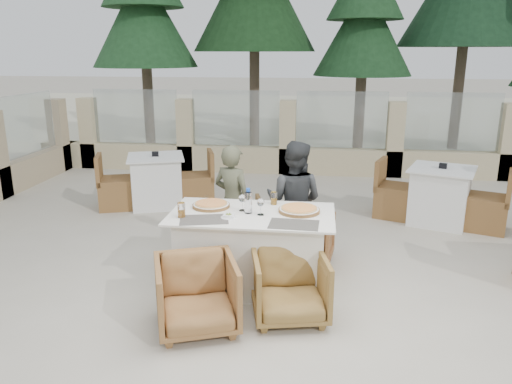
# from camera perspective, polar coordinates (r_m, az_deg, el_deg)

# --- Properties ---
(ground) EXTENTS (80.00, 80.00, 0.00)m
(ground) POSITION_cam_1_polar(r_m,az_deg,el_deg) (5.23, -0.21, -10.18)
(ground) COLOR #BCB4A0
(ground) RESTS_ON ground
(sand_patch) EXTENTS (30.00, 16.00, 0.01)m
(sand_patch) POSITION_cam_1_polar(r_m,az_deg,el_deg) (18.81, 5.55, 8.79)
(sand_patch) COLOR beige
(sand_patch) RESTS_ON ground
(perimeter_wall_far) EXTENTS (10.00, 0.34, 1.60)m
(perimeter_wall_far) POSITION_cam_1_polar(r_m,az_deg,el_deg) (9.59, 3.64, 6.86)
(perimeter_wall_far) COLOR beige
(perimeter_wall_far) RESTS_ON ground
(pine_far_left) EXTENTS (2.42, 2.42, 5.50)m
(pine_far_left) POSITION_cam_1_polar(r_m,az_deg,el_deg) (12.37, -12.64, 17.60)
(pine_far_left) COLOR #1F4924
(pine_far_left) RESTS_ON ground
(pine_mid_left) EXTENTS (2.86, 2.86, 6.50)m
(pine_mid_left) POSITION_cam_1_polar(r_m,az_deg,el_deg) (12.30, -0.18, 20.31)
(pine_mid_left) COLOR #193B1A
(pine_mid_left) RESTS_ON ground
(pine_centre) EXTENTS (2.20, 2.20, 5.00)m
(pine_centre) POSITION_cam_1_polar(r_m,az_deg,el_deg) (11.89, 12.17, 16.51)
(pine_centre) COLOR #1D4522
(pine_centre) RESTS_ON ground
(dining_table) EXTENTS (1.60, 0.90, 0.77)m
(dining_table) POSITION_cam_1_polar(r_m,az_deg,el_deg) (5.00, -0.45, -6.63)
(dining_table) COLOR white
(dining_table) RESTS_ON ground
(placemat_near_left) EXTENTS (0.51, 0.40, 0.00)m
(placemat_near_left) POSITION_cam_1_polar(r_m,az_deg,el_deg) (4.70, -5.96, -3.15)
(placemat_near_left) COLOR #57514B
(placemat_near_left) RESTS_ON dining_table
(placemat_near_right) EXTENTS (0.46, 0.32, 0.00)m
(placemat_near_right) POSITION_cam_1_polar(r_m,az_deg,el_deg) (4.56, 4.36, -3.70)
(placemat_near_right) COLOR #524E46
(placemat_near_right) RESTS_ON dining_table
(pizza_left) EXTENTS (0.40, 0.40, 0.05)m
(pizza_left) POSITION_cam_1_polar(r_m,az_deg,el_deg) (5.06, -5.15, -1.46)
(pizza_left) COLOR orange
(pizza_left) RESTS_ON dining_table
(pizza_right) EXTENTS (0.45, 0.45, 0.05)m
(pizza_right) POSITION_cam_1_polar(r_m,az_deg,el_deg) (4.91, 4.94, -1.99)
(pizza_right) COLOR orange
(pizza_right) RESTS_ON dining_table
(water_bottle) EXTENTS (0.08, 0.08, 0.25)m
(water_bottle) POSITION_cam_1_polar(r_m,az_deg,el_deg) (4.83, -0.90, -1.01)
(water_bottle) COLOR #B6DAF0
(water_bottle) RESTS_ON dining_table
(wine_glass_centre) EXTENTS (0.09, 0.09, 0.18)m
(wine_glass_centre) POSITION_cam_1_polar(r_m,az_deg,el_deg) (4.91, -1.57, -1.12)
(wine_glass_centre) COLOR white
(wine_glass_centre) RESTS_ON dining_table
(wine_glass_near) EXTENTS (0.09, 0.09, 0.18)m
(wine_glass_near) POSITION_cam_1_polar(r_m,az_deg,el_deg) (4.78, 0.54, -1.59)
(wine_glass_near) COLOR white
(wine_glass_near) RESTS_ON dining_table
(beer_glass_left) EXTENTS (0.08, 0.08, 0.14)m
(beer_glass_left) POSITION_cam_1_polar(r_m,az_deg,el_deg) (4.78, -8.52, -2.05)
(beer_glass_left) COLOR orange
(beer_glass_left) RESTS_ON dining_table
(beer_glass_right) EXTENTS (0.08, 0.08, 0.13)m
(beer_glass_right) POSITION_cam_1_polar(r_m,az_deg,el_deg) (5.12, 2.06, -0.72)
(beer_glass_right) COLOR orange
(beer_glass_right) RESTS_ON dining_table
(olive_dish) EXTENTS (0.12, 0.12, 0.04)m
(olive_dish) POSITION_cam_1_polar(r_m,az_deg,el_deg) (4.73, -3.15, -2.72)
(olive_dish) COLOR white
(olive_dish) RESTS_ON dining_table
(armchair_far_left) EXTENTS (0.82, 0.84, 0.63)m
(armchair_far_left) POSITION_cam_1_polar(r_m,az_deg,el_deg) (5.89, -2.51, -3.84)
(armchair_far_left) COLOR brown
(armchair_far_left) RESTS_ON ground
(armchair_far_right) EXTENTS (0.66, 0.67, 0.55)m
(armchair_far_right) POSITION_cam_1_polar(r_m,az_deg,el_deg) (5.61, 5.72, -5.35)
(armchair_far_right) COLOR brown
(armchair_far_right) RESTS_ON ground
(armchair_near_left) EXTENTS (0.86, 0.87, 0.62)m
(armchair_near_left) POSITION_cam_1_polar(r_m,az_deg,el_deg) (4.33, -6.79, -11.56)
(armchair_near_left) COLOR olive
(armchair_near_left) RESTS_ON ground
(armchair_near_right) EXTENTS (0.76, 0.78, 0.60)m
(armchair_near_right) POSITION_cam_1_polar(r_m,az_deg,el_deg) (4.47, 3.87, -10.72)
(armchair_near_right) COLOR olive
(armchair_near_right) RESTS_ON ground
(diner_left) EXTENTS (0.56, 0.48, 1.30)m
(diner_left) POSITION_cam_1_polar(r_m,az_deg,el_deg) (5.66, -2.69, -1.06)
(diner_left) COLOR #55573F
(diner_left) RESTS_ON ground
(diner_right) EXTENTS (0.76, 0.65, 1.36)m
(diner_right) POSITION_cam_1_polar(r_m,az_deg,el_deg) (5.58, 4.36, -1.03)
(diner_right) COLOR #35383A
(diner_right) RESTS_ON ground
(bg_table_a) EXTENTS (1.82, 1.30, 0.77)m
(bg_table_a) POSITION_cam_1_polar(r_m,az_deg,el_deg) (7.73, -11.28, 1.24)
(bg_table_a) COLOR white
(bg_table_a) RESTS_ON ground
(bg_table_b) EXTENTS (1.82, 1.33, 0.77)m
(bg_table_b) POSITION_cam_1_polar(r_m,az_deg,el_deg) (7.26, 20.27, -0.41)
(bg_table_b) COLOR white
(bg_table_b) RESTS_ON ground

